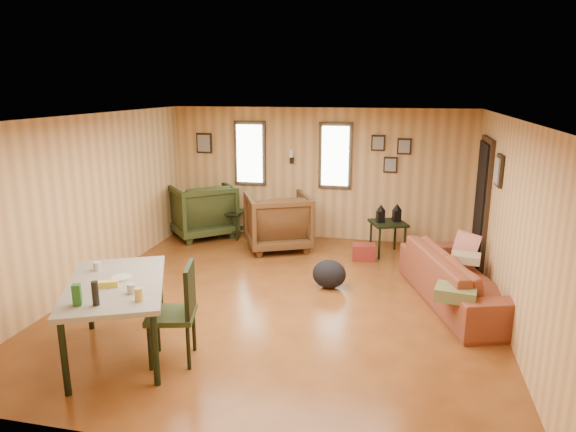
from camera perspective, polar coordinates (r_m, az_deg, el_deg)
name	(u,v)px	position (r m, az deg, el deg)	size (l,w,h in m)	color
room	(298,208)	(6.79, 1.16, 0.94)	(5.54, 6.04, 2.44)	brown
sofa	(462,270)	(7.04, 18.76, -5.68)	(2.34, 0.68, 0.91)	brown
recliner_brown	(278,219)	(8.89, -1.16, -0.29)	(1.05, 0.98, 1.08)	#4B2F16
recliner_green	(202,207)	(9.77, -9.58, 0.95)	(1.08, 1.01, 1.11)	#2B3417
end_table	(230,219)	(9.67, -6.42, -0.33)	(0.54, 0.50, 0.63)	black
side_table	(388,220)	(8.72, 11.09, -0.47)	(0.71, 0.71, 0.87)	black
cooler	(364,252)	(8.50, 8.42, -3.98)	(0.39, 0.30, 0.26)	maroon
backpack	(329,274)	(7.27, 4.60, -6.45)	(0.57, 0.51, 0.41)	black
sofa_pillows	(462,270)	(6.88, 18.72, -5.69)	(0.73, 1.94, 0.39)	#5A6036
dining_table	(115,290)	(5.61, -18.63, -7.76)	(1.52, 1.83, 1.04)	gray
dining_chair	(179,308)	(5.40, -12.04, -9.94)	(0.57, 0.57, 1.04)	#2B3417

